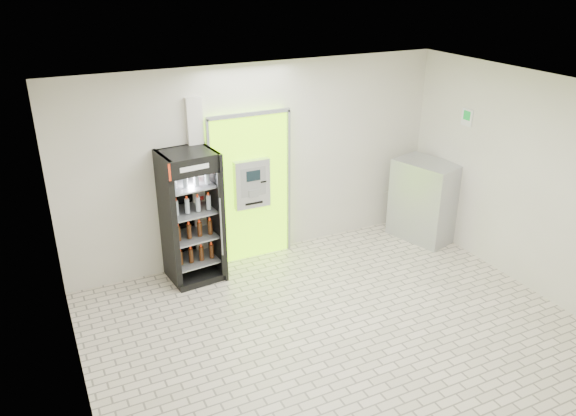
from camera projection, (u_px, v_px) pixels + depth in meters
ground at (340, 334)px, 7.04m from camera, size 6.00×6.00×0.00m
room_shell at (346, 199)px, 6.30m from camera, size 6.00×6.00×6.00m
atm_assembly at (250, 187)px, 8.48m from camera, size 1.30×0.24×2.33m
pillar at (199, 186)px, 8.15m from camera, size 0.22×0.11×2.60m
beverage_cooler at (191, 219)px, 7.98m from camera, size 0.79×0.73×1.94m
steel_cabinet at (424, 200)px, 9.30m from camera, size 0.94×1.15×1.33m
exit_sign at (467, 117)px, 8.54m from camera, size 0.02×0.22×0.26m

